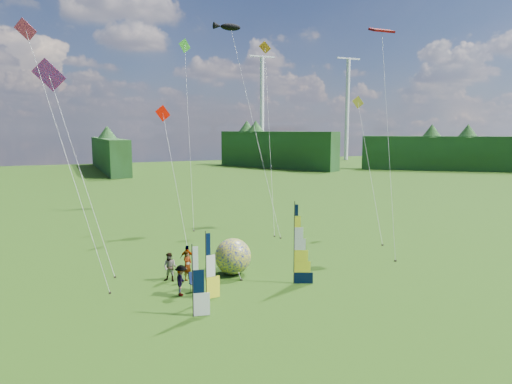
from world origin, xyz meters
name	(u,v)px	position (x,y,z in m)	size (l,w,h in m)	color
ground	(303,301)	(0.00, 0.00, 0.00)	(220.00, 220.00, 0.00)	#356517
treeline_ring	(304,228)	(0.00, 0.00, 4.00)	(210.00, 210.00, 8.00)	#255728
turbine_left	(347,110)	(70.00, 95.00, 15.00)	(8.00, 1.20, 30.00)	silver
turbine_right	(262,109)	(45.00, 102.00, 15.00)	(8.00, 1.20, 30.00)	silver
feather_banner_main	(294,244)	(0.89, 2.67, 2.41)	(1.31, 0.10, 4.83)	black
side_banner_left	(206,267)	(-4.70, 2.35, 1.84)	(1.02, 0.10, 3.68)	yellow
side_banner_far	(193,282)	(-6.01, 0.44, 1.78)	(1.04, 0.10, 3.55)	white
bol_inflatable	(233,256)	(-1.77, 5.87, 1.16)	(2.32, 2.32, 2.32)	#000A74
spectator_a	(188,265)	(-4.72, 5.95, 0.91)	(0.66, 0.44, 1.82)	#66594C
spectator_b	(170,267)	(-5.78, 6.14, 0.89)	(0.86, 0.42, 1.77)	#66594C
spectator_c	(181,280)	(-5.79, 3.51, 0.87)	(1.13, 0.42, 1.74)	#66594C
spectator_d	(188,258)	(-4.22, 7.79, 0.84)	(0.98, 0.40, 1.67)	#66594C
camp_chair	(196,282)	(-4.87, 3.67, 0.58)	(0.67, 0.67, 1.15)	#0C153D
kite_whale	(253,115)	(5.54, 19.21, 10.54)	(3.09, 14.93, 21.09)	black
kite_rainbow_delta	(78,153)	(-10.29, 12.69, 7.58)	(7.00, 12.94, 15.16)	#FF0A42
kite_parafoil	(389,123)	(11.61, 7.39, 9.68)	(8.04, 11.31, 19.36)	#CF0200
small_kite_red	(174,170)	(-2.82, 16.29, 5.91)	(2.46, 9.79, 11.81)	#F30D00
small_kite_orange	(269,130)	(6.62, 17.90, 9.14)	(4.79, 9.90, 18.28)	orange
small_kite_yellow	(369,163)	(13.07, 11.38, 6.34)	(4.62, 9.30, 12.69)	yellow
small_kite_pink	(65,145)	(-11.21, 8.95, 8.27)	(5.94, 9.35, 16.54)	#C82C57
small_kite_green	(189,126)	(0.39, 23.01, 9.50)	(4.26, 10.82, 19.01)	green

